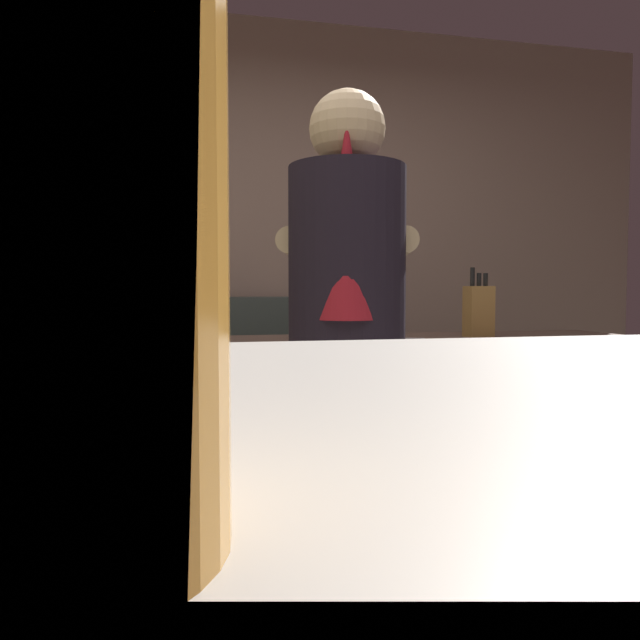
{
  "coord_description": "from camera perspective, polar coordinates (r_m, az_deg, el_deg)",
  "views": [
    {
      "loc": [
        -0.35,
        -1.38,
        1.1
      ],
      "look_at": [
        -0.21,
        -0.75,
        1.06
      ],
      "focal_mm": 33.04,
      "sensor_mm": 36.0,
      "label": 1
    }
  ],
  "objects": [
    {
      "name": "prep_counter",
      "position": [
        2.31,
        5.86,
        -13.16
      ],
      "size": [
        2.1,
        0.6,
        0.91
      ],
      "primitive_type": "cube",
      "color": "#473329",
      "rests_on": "ground"
    },
    {
      "name": "bartender",
      "position": [
        1.71,
        2.6,
        -1.37
      ],
      "size": [
        0.49,
        0.55,
        1.67
      ],
      "rotation": [
        0.0,
        0.0,
        1.3
      ],
      "color": "#2F2F40",
      "rests_on": "ground"
    },
    {
      "name": "mixing_bowl",
      "position": [
        2.11,
        -12.52,
        -1.5
      ],
      "size": [
        0.18,
        0.18,
        0.05
      ],
      "primitive_type": "cylinder",
      "color": "#D2593B",
      "rests_on": "prep_counter"
    },
    {
      "name": "chefs_knife",
      "position": [
        2.19,
        6.99,
        -1.83
      ],
      "size": [
        0.24,
        0.11,
        0.01
      ],
      "primitive_type": "cube",
      "rotation": [
        0.0,
        0.0,
        -0.35
      ],
      "color": "silver",
      "rests_on": "prep_counter"
    },
    {
      "name": "knife_block",
      "position": [
        2.4,
        15.11,
        0.9
      ],
      "size": [
        0.1,
        0.08,
        0.27
      ],
      "color": "olive",
      "rests_on": "prep_counter"
    },
    {
      "name": "wall_back",
      "position": [
        3.6,
        -6.84,
        6.96
      ],
      "size": [
        5.2,
        0.1,
        2.7
      ],
      "primitive_type": "cube",
      "color": "gray",
      "rests_on": "ground"
    },
    {
      "name": "back_shelf",
      "position": [
        3.35,
        -8.24,
        -6.84
      ],
      "size": [
        0.79,
        0.36,
        1.06
      ],
      "primitive_type": "cube",
      "color": "#373F3A",
      "rests_on": "ground"
    },
    {
      "name": "pint_glass_near",
      "position": [
        0.13,
        -27.27,
        9.72
      ],
      "size": [
        0.08,
        0.08,
        0.14
      ],
      "color": "#CA8932",
      "rests_on": "bar_counter"
    },
    {
      "name": "bottle_hot_sauce",
      "position": [
        3.34,
        -10.48,
        3.43
      ],
      "size": [
        0.07,
        0.07,
        0.19
      ],
      "color": "#D6D375",
      "rests_on": "back_shelf"
    },
    {
      "name": "bottle_soy",
      "position": [
        3.24,
        -11.05,
        3.82
      ],
      "size": [
        0.06,
        0.06,
        0.24
      ],
      "color": "#30549C",
      "rests_on": "back_shelf"
    }
  ]
}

